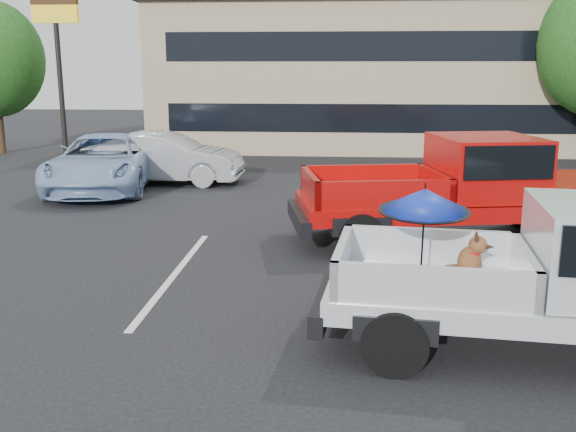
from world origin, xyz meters
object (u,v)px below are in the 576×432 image
Objects in this scene: tree_back at (472,46)px; blue_suv at (104,162)px; motel_sign at (56,31)px; red_pickup at (475,185)px; silver_sedan at (164,158)px.

blue_suv is (-12.92, -14.51, -3.63)m from tree_back.
motel_sign is 0.90× the size of red_pickup.
silver_sedan is (-7.90, 6.04, -0.38)m from red_pickup.
red_pickup is 1.43× the size of silver_sedan.
tree_back is 1.07× the size of red_pickup.
silver_sedan is (-11.48, -13.38, -3.65)m from tree_back.
red_pickup is at bearing -37.18° from motel_sign.
red_pickup is 9.95m from silver_sedan.
silver_sedan is at bearing 132.03° from red_pickup.
red_pickup is at bearing -126.17° from silver_sedan.
silver_sedan is at bearing 30.60° from blue_suv.
blue_suv is at bearing 141.69° from red_pickup.
tree_back is 1.53× the size of silver_sedan.
tree_back is at bearing -39.40° from silver_sedan.
tree_back is 19.76m from blue_suv.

